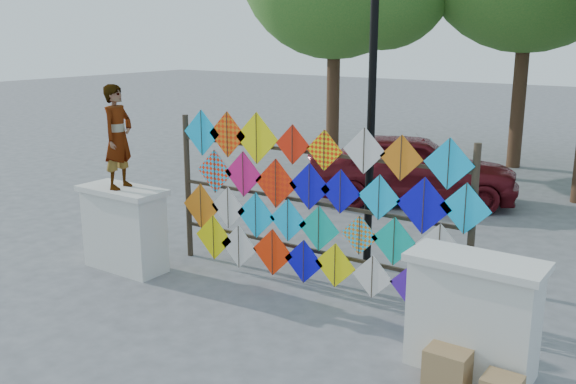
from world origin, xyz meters
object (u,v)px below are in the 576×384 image
at_px(kite_rack, 309,206).
at_px(lamppost, 372,92).
at_px(vendor_woman, 118,137).
at_px(sedan, 411,168).

height_order(kite_rack, lamppost, lamppost).
height_order(kite_rack, vendor_woman, vendor_woman).
bearing_deg(kite_rack, lamppost, 78.21).
xyz_separation_m(vendor_woman, lamppost, (3.01, 2.20, 0.64)).
bearing_deg(vendor_woman, kite_rack, -83.18).
distance_m(sedan, lamppost, 4.54).
relative_size(vendor_woman, lamppost, 0.34).
bearing_deg(sedan, lamppost, 170.20).
bearing_deg(vendor_woman, sedan, -29.41).
bearing_deg(sedan, vendor_woman, 137.74).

